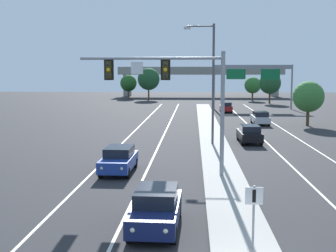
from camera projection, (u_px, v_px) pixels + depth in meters
median_island at (219, 161)px, 30.43m from camera, size 2.40×110.00×0.15m
lane_stripe_oncoming_center at (159, 145)px, 37.64m from camera, size 0.14×100.00×0.01m
lane_stripe_receding_center at (271, 146)px, 37.11m from camera, size 0.14×100.00×0.01m
edge_stripe_left at (120, 145)px, 37.83m from camera, size 0.14×100.00×0.01m
edge_stripe_right at (311, 147)px, 36.93m from camera, size 0.14×100.00×0.01m
overhead_signal_mast at (176, 86)px, 25.55m from camera, size 8.36×0.44×7.20m
median_sign_post at (254, 208)px, 15.00m from camera, size 0.60×0.10×2.20m
street_lamp_median at (211, 77)px, 36.99m from camera, size 2.58×0.28×10.00m
car_oncoming_navy at (156, 208)px, 17.46m from camera, size 1.91×4.51×1.58m
car_oncoming_blue at (119, 159)px, 27.36m from camera, size 1.89×4.50×1.58m
car_receding_black at (249, 134)px, 38.86m from camera, size 1.88×4.50×1.58m
car_receding_silver at (260, 118)px, 52.53m from camera, size 1.83×4.47×1.58m
car_receding_red at (226, 107)px, 69.02m from camera, size 1.88×4.49×1.58m
highway_sign_gantry at (253, 73)px, 74.40m from camera, size 13.28×0.42×7.50m
overpass_bridge at (200, 74)px, 115.23m from camera, size 42.40×6.40×7.65m
tree_far_right_b at (253, 85)px, 97.21m from camera, size 3.62×3.62×5.23m
tree_far_left_b at (149, 79)px, 100.02m from camera, size 5.00×5.00×7.24m
tree_far_left_a at (128, 83)px, 104.99m from camera, size 3.91×3.91×5.66m
tree_far_right_c at (270, 83)px, 88.10m from camera, size 4.33×4.33×6.26m
tree_far_right_a at (308, 97)px, 51.15m from camera, size 3.58×3.58×5.18m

